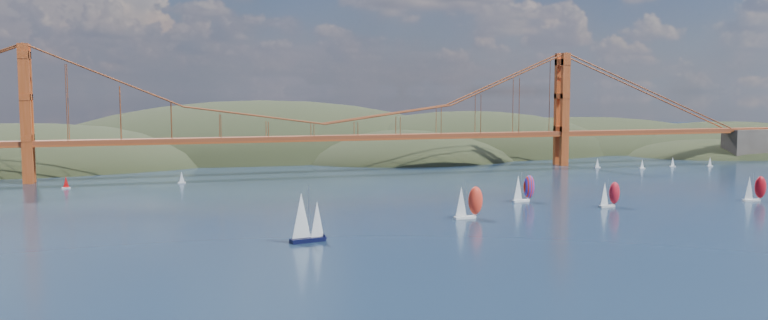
{
  "coord_description": "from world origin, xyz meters",
  "views": [
    {
      "loc": [
        -74.72,
        -144.63,
        36.29
      ],
      "look_at": [
        -0.29,
        90.0,
        13.74
      ],
      "focal_mm": 35.0,
      "sensor_mm": 36.0,
      "label": 1
    }
  ],
  "objects_px": {
    "racer_1": "(609,194)",
    "racer_rwb": "(523,188)",
    "racer_0": "(468,202)",
    "sloop_navy": "(306,218)",
    "racer_2": "(755,188)"
  },
  "relations": [
    {
      "from": "racer_1",
      "to": "racer_rwb",
      "type": "height_order",
      "value": "racer_rwb"
    },
    {
      "from": "racer_1",
      "to": "racer_rwb",
      "type": "xyz_separation_m",
      "value": [
        -20.28,
        18.56,
        0.42
      ]
    },
    {
      "from": "racer_0",
      "to": "sloop_navy",
      "type": "bearing_deg",
      "value": -165.18
    },
    {
      "from": "sloop_navy",
      "to": "racer_1",
      "type": "xyz_separation_m",
      "value": [
        102.28,
        25.45,
        -1.74
      ]
    },
    {
      "from": "sloop_navy",
      "to": "racer_2",
      "type": "height_order",
      "value": "sloop_navy"
    },
    {
      "from": "sloop_navy",
      "to": "racer_rwb",
      "type": "bearing_deg",
      "value": 16.02
    },
    {
      "from": "sloop_navy",
      "to": "racer_rwb",
      "type": "relative_size",
      "value": 1.37
    },
    {
      "from": "sloop_navy",
      "to": "racer_0",
      "type": "relative_size",
      "value": 1.3
    },
    {
      "from": "sloop_navy",
      "to": "racer_2",
      "type": "distance_m",
      "value": 157.37
    },
    {
      "from": "racer_1",
      "to": "racer_rwb",
      "type": "distance_m",
      "value": 27.5
    },
    {
      "from": "racer_2",
      "to": "racer_0",
      "type": "bearing_deg",
      "value": -172.8
    },
    {
      "from": "racer_1",
      "to": "sloop_navy",
      "type": "bearing_deg",
      "value": -174.78
    },
    {
      "from": "racer_0",
      "to": "racer_1",
      "type": "xyz_separation_m",
      "value": [
        51.19,
        6.17,
        -0.68
      ]
    },
    {
      "from": "racer_0",
      "to": "racer_2",
      "type": "height_order",
      "value": "racer_0"
    },
    {
      "from": "racer_rwb",
      "to": "racer_0",
      "type": "bearing_deg",
      "value": -150.29
    }
  ]
}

